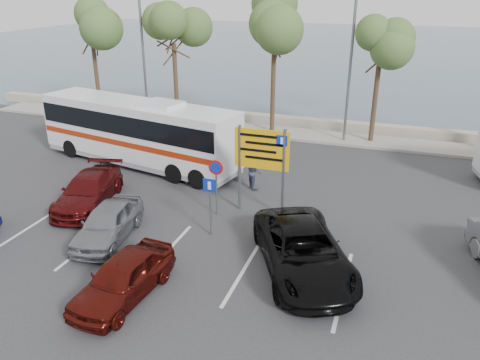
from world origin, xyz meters
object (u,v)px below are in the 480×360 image
(coach_bus_left, at_px, (138,134))
(car_silver_a, at_px, (108,223))
(suv_black, at_px, (303,250))
(direction_sign, at_px, (262,156))
(car_maroon, at_px, (88,191))
(car_red, at_px, (123,278))
(street_lamp_right, at_px, (350,63))
(pedestrian_far, at_px, (254,172))
(street_lamp_left, at_px, (143,53))
(pedestrian_near, at_px, (189,165))

(coach_bus_left, distance_m, car_silver_a, 7.82)
(car_silver_a, distance_m, suv_black, 7.11)
(direction_sign, distance_m, car_maroon, 7.42)
(direction_sign, distance_m, car_silver_a, 6.29)
(car_silver_a, distance_m, car_maroon, 3.25)
(car_red, xyz_separation_m, suv_black, (4.70, 3.06, 0.10))
(street_lamp_right, height_order, suv_black, street_lamp_right)
(direction_sign, height_order, pedestrian_far, direction_sign)
(street_lamp_left, relative_size, direction_sign, 2.23)
(direction_sign, bearing_deg, street_lamp_left, 136.83)
(street_lamp_right, xyz_separation_m, suv_black, (0.50, -13.96, -3.85))
(coach_bus_left, bearing_deg, direction_sign, -23.76)
(coach_bus_left, relative_size, suv_black, 2.10)
(coach_bus_left, height_order, car_maroon, coach_bus_left)
(pedestrian_far, bearing_deg, suv_black, 173.12)
(street_lamp_right, bearing_deg, car_silver_a, -114.90)
(street_lamp_right, relative_size, direction_sign, 2.23)
(car_silver_a, height_order, car_maroon, car_maroon)
(car_silver_a, bearing_deg, car_red, -58.31)
(car_silver_a, xyz_separation_m, suv_black, (7.10, 0.26, 0.10))
(pedestrian_far, bearing_deg, car_red, 134.91)
(pedestrian_near, bearing_deg, suv_black, 122.21)
(car_red, distance_m, pedestrian_far, 9.06)
(car_maroon, bearing_deg, pedestrian_near, 35.82)
(street_lamp_left, distance_m, car_silver_a, 16.08)
(car_silver_a, bearing_deg, pedestrian_far, 50.88)
(pedestrian_near, relative_size, pedestrian_far, 1.14)
(car_red, relative_size, pedestrian_far, 2.43)
(direction_sign, height_order, car_maroon, direction_sign)
(pedestrian_far, bearing_deg, direction_sign, 166.28)
(coach_bus_left, bearing_deg, suv_black, -34.76)
(coach_bus_left, height_order, suv_black, coach_bus_left)
(pedestrian_near, distance_m, pedestrian_far, 3.02)
(suv_black, bearing_deg, car_maroon, 141.82)
(car_red, bearing_deg, coach_bus_left, 122.77)
(car_silver_a, bearing_deg, street_lamp_right, 56.21)
(street_lamp_left, distance_m, pedestrian_far, 13.38)
(suv_black, xyz_separation_m, pedestrian_near, (-6.48, 5.44, 0.16))
(coach_bus_left, xyz_separation_m, car_silver_a, (2.90, -7.20, -0.95))
(street_lamp_left, distance_m, direction_sign, 15.24)
(street_lamp_left, bearing_deg, street_lamp_right, 0.00)
(car_maroon, distance_m, suv_black, 9.70)
(suv_black, height_order, pedestrian_far, pedestrian_far)
(pedestrian_near, bearing_deg, pedestrian_far, 171.37)
(direction_sign, relative_size, pedestrian_far, 2.27)
(pedestrian_near, height_order, pedestrian_far, pedestrian_near)
(car_red, bearing_deg, direction_sign, 76.63)
(car_maroon, distance_m, car_red, 6.93)
(car_red, xyz_separation_m, pedestrian_far, (1.20, 8.98, 0.14))
(street_lamp_left, distance_m, suv_black, 19.80)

